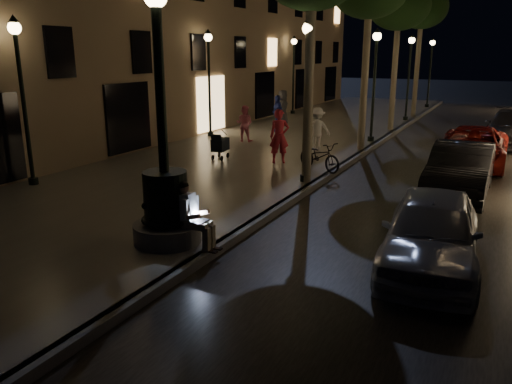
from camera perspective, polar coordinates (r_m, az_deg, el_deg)
The scene contains 26 objects.
ground at distance 21.84m, azimuth 13.04°, elevation 4.71°, with size 120.00×120.00×0.00m, color black.
cobble_lane at distance 21.34m, azimuth 20.88°, elevation 3.86°, with size 6.00×45.00×0.02m, color black.
promenade at distance 23.07m, azimuth 3.35°, elevation 5.91°, with size 8.00×45.00×0.20m, color #67645B.
curb_strip at distance 21.82m, azimuth 13.06°, elevation 4.97°, with size 0.25×45.00×0.20m, color #59595B.
fountain_lamppost at distance 10.30m, azimuth -10.30°, elevation -0.32°, with size 1.40×1.40×5.21m.
seated_man_laptop at distance 10.04m, azimuth -7.41°, elevation -2.38°, with size 0.99×0.33×1.36m.
tree_third at distance 26.50m, azimuth 16.05°, elevation 19.73°, with size 3.00×3.00×7.20m.
tree_far at distance 32.39m, azimuth 18.44°, elevation 19.23°, with size 3.00×3.00×7.50m.
lamp_curb_a at distance 14.88m, azimuth 5.88°, elevation 12.64°, with size 0.36×0.36×4.81m.
lamp_curb_b at distance 22.52m, azimuth 13.44°, elevation 13.31°, with size 0.36×0.36×4.81m.
lamp_curb_c at distance 30.35m, azimuth 17.15°, elevation 13.56°, with size 0.36×0.36×4.81m.
lamp_curb_d at distance 38.25m, azimuth 19.34°, elevation 13.68°, with size 0.36×0.36×4.81m.
lamp_left_a at distance 15.89m, azimuth -25.28°, elevation 11.45°, with size 0.36×0.36×4.81m.
lamp_left_b at distance 23.45m, azimuth -5.40°, elevation 13.74°, with size 0.36×0.36×4.81m.
lamp_left_c at distance 32.36m, azimuth 4.32°, elevation 14.28°, with size 0.36×0.36×4.81m.
stroller at distance 18.40m, azimuth -4.13°, elevation 5.40°, with size 0.54×1.06×1.07m.
car_front at distance 10.05m, azimuth 19.42°, elevation -4.26°, with size 1.73×4.30×1.46m, color #B4B7BD.
car_second at distance 15.40m, azimuth 22.32°, elevation 2.28°, with size 1.59×4.55×1.50m, color black.
car_third at distance 19.81m, azimuth 23.48°, elevation 4.76°, with size 2.29×4.98×1.38m, color maroon.
car_rear at distance 25.08m, azimuth 27.11°, elevation 6.51°, with size 2.09×5.15×1.49m, color #2B2A2F.
pedestrian_red at distance 17.70m, azimuth 2.69°, elevation 6.37°, with size 0.69×0.45×1.90m, color red.
pedestrian_pink at distance 22.10m, azimuth -1.32°, elevation 7.83°, with size 0.76×0.60×1.57m, color pink.
pedestrian_white at distance 20.19m, azimuth 6.98°, elevation 7.16°, with size 1.10×0.63×1.71m, color white.
pedestrian_blue at distance 24.89m, azimuth 2.46°, elevation 8.95°, with size 1.05×0.44×1.79m, color navy.
pedestrian_dark at distance 27.09m, azimuth 3.06°, elevation 9.59°, with size 0.92×0.60×1.88m, color #38383E.
bicycle at distance 16.71m, azimuth 7.28°, elevation 4.09°, with size 0.64×1.84×0.97m, color black.
Camera 1 is at (5.04, -5.87, 4.01)m, focal length 35.00 mm.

